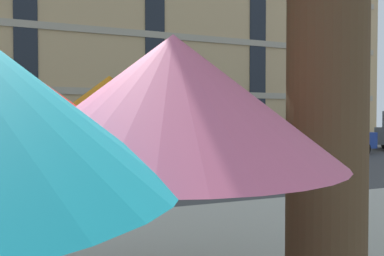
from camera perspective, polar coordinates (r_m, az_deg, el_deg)
ground_plane at (r=11.43m, az=-25.33°, el=-7.74°), size 120.00×120.00×0.00m
sidewalk_far at (r=18.16m, az=-23.86°, el=-4.15°), size 56.00×3.60×0.12m
sedan_white at (r=15.06m, az=-26.99°, el=-1.92°), size 4.40×1.98×1.78m
sedan_gray at (r=15.99m, az=-0.99°, el=-1.57°), size 4.40×1.98×1.78m
sedan_blue at (r=20.02m, az=20.15°, el=-1.04°), size 4.40×1.98×1.78m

